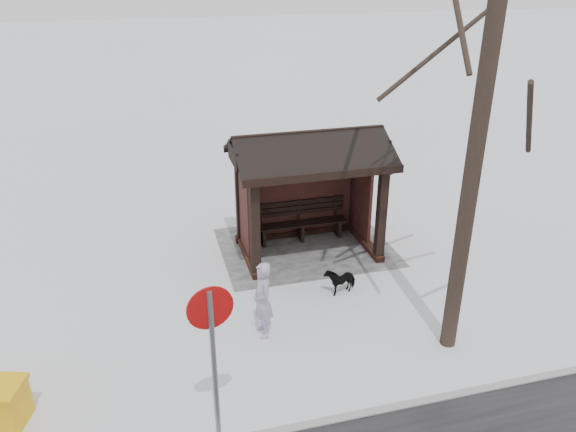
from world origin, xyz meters
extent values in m
plane|color=silver|center=(0.00, 0.00, 0.00)|extent=(120.00, 120.00, 0.00)
cube|color=gray|center=(0.00, 5.50, 0.01)|extent=(120.00, 0.15, 0.06)
cube|color=#95959A|center=(0.00, -0.20, 0.01)|extent=(4.20, 3.20, 0.02)
cube|color=#371B14|center=(0.00, -0.90, 0.08)|extent=(3.30, 0.22, 0.16)
cube|color=#371B14|center=(-1.50, 0.00, 0.08)|extent=(0.22, 2.10, 0.16)
cube|color=#371B14|center=(1.50, 0.00, 0.08)|extent=(0.22, 2.10, 0.16)
cube|color=black|center=(-1.50, 0.90, 1.15)|extent=(0.20, 0.20, 2.30)
cube|color=black|center=(1.50, 0.90, 1.15)|extent=(0.20, 0.20, 2.30)
cube|color=black|center=(-1.50, -0.90, 1.15)|extent=(0.20, 0.20, 2.30)
cube|color=black|center=(1.50, -0.90, 1.15)|extent=(0.20, 0.20, 2.30)
cube|color=black|center=(0.00, -0.90, 1.23)|extent=(2.80, 0.08, 2.14)
cube|color=black|center=(-1.50, -0.31, 1.23)|extent=(0.08, 1.17, 2.14)
cube|color=black|center=(1.50, -0.31, 1.23)|extent=(0.08, 1.17, 2.14)
cube|color=black|center=(0.00, 0.90, 2.36)|extent=(3.40, 0.20, 0.18)
cube|color=black|center=(0.00, -0.90, 2.36)|extent=(3.40, 0.20, 0.18)
cylinder|color=black|center=(-1.50, 4.20, 4.28)|extent=(0.29, 0.29, 8.55)
imported|color=#9F96B0|center=(1.82, 3.01, 0.78)|extent=(0.42, 0.60, 1.55)
imported|color=black|center=(-0.15, 1.95, 0.30)|extent=(0.76, 0.51, 0.59)
cylinder|color=gray|center=(3.03, 5.30, 1.29)|extent=(0.08, 0.08, 2.58)
cylinder|color=#B30C0D|center=(3.03, 5.28, 2.30)|extent=(0.67, 0.14, 0.67)
cylinder|color=white|center=(3.03, 5.26, 2.30)|extent=(0.51, 0.11, 0.52)
camera|label=1|loc=(3.67, 11.76, 6.67)|focal=35.00mm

